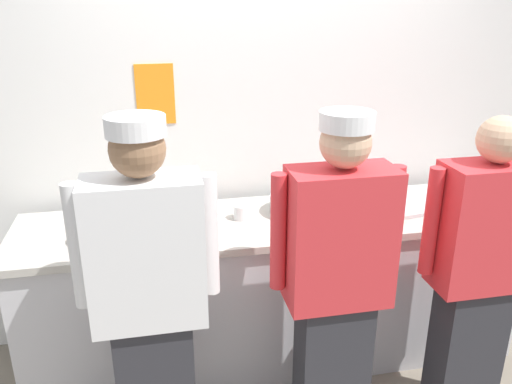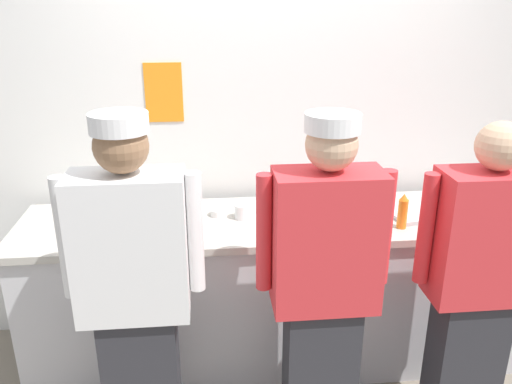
{
  "view_description": "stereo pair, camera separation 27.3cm",
  "coord_description": "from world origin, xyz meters",
  "px_view_note": "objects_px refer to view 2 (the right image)",
  "views": [
    {
      "loc": [
        -0.66,
        -2.27,
        2.11
      ],
      "look_at": [
        -0.13,
        0.33,
        1.11
      ],
      "focal_mm": 36.49,
      "sensor_mm": 36.0,
      "label": 1
    },
    {
      "loc": [
        -0.39,
        -2.31,
        2.11
      ],
      "look_at": [
        -0.13,
        0.33,
        1.11
      ],
      "focal_mm": 36.49,
      "sensor_mm": 36.0,
      "label": 2
    }
  ],
  "objects_px": {
    "chef_center": "(324,285)",
    "ramekin_green_sauce": "(218,212)",
    "chef_far_right": "(477,283)",
    "ramekin_orange_sauce": "(171,226)",
    "chef_near_left": "(135,292)",
    "squeeze_bottle_primary": "(145,218)",
    "plate_stack_front": "(91,229)",
    "squeeze_bottle_spare": "(403,212)",
    "deli_cup": "(242,211)",
    "squeeze_bottle_secondary": "(128,218)",
    "mixing_bowl_steel": "(302,205)",
    "sheet_tray": "(431,211)"
  },
  "relations": [
    {
      "from": "chef_center",
      "to": "ramekin_green_sauce",
      "type": "xyz_separation_m",
      "value": [
        -0.45,
        0.76,
        0.06
      ]
    },
    {
      "from": "chef_far_right",
      "to": "ramekin_orange_sauce",
      "type": "distance_m",
      "value": 1.56
    },
    {
      "from": "chef_near_left",
      "to": "squeeze_bottle_primary",
      "type": "height_order",
      "value": "chef_near_left"
    },
    {
      "from": "plate_stack_front",
      "to": "ramekin_orange_sauce",
      "type": "bearing_deg",
      "value": 2.35
    },
    {
      "from": "squeeze_bottle_spare",
      "to": "ramekin_orange_sauce",
      "type": "height_order",
      "value": "squeeze_bottle_spare"
    },
    {
      "from": "chef_near_left",
      "to": "deli_cup",
      "type": "height_order",
      "value": "chef_near_left"
    },
    {
      "from": "chef_far_right",
      "to": "ramekin_green_sauce",
      "type": "bearing_deg",
      "value": 147.8
    },
    {
      "from": "ramekin_green_sauce",
      "to": "plate_stack_front",
      "type": "bearing_deg",
      "value": -165.15
    },
    {
      "from": "squeeze_bottle_secondary",
      "to": "squeeze_bottle_spare",
      "type": "distance_m",
      "value": 1.46
    },
    {
      "from": "plate_stack_front",
      "to": "mixing_bowl_steel",
      "type": "xyz_separation_m",
      "value": [
        1.16,
        0.15,
        0.03
      ]
    },
    {
      "from": "ramekin_green_sauce",
      "to": "squeeze_bottle_spare",
      "type": "bearing_deg",
      "value": -15.07
    },
    {
      "from": "chef_near_left",
      "to": "chef_far_right",
      "type": "xyz_separation_m",
      "value": [
        1.57,
        0.01,
        -0.05
      ]
    },
    {
      "from": "chef_center",
      "to": "mixing_bowl_steel",
      "type": "relative_size",
      "value": 4.95
    },
    {
      "from": "chef_center",
      "to": "squeeze_bottle_primary",
      "type": "height_order",
      "value": "chef_center"
    },
    {
      "from": "chef_far_right",
      "to": "mixing_bowl_steel",
      "type": "bearing_deg",
      "value": 134.57
    },
    {
      "from": "chef_far_right",
      "to": "deli_cup",
      "type": "height_order",
      "value": "chef_far_right"
    },
    {
      "from": "ramekin_orange_sauce",
      "to": "deli_cup",
      "type": "bearing_deg",
      "value": 15.36
    },
    {
      "from": "squeeze_bottle_secondary",
      "to": "sheet_tray",
      "type": "bearing_deg",
      "value": 4.92
    },
    {
      "from": "plate_stack_front",
      "to": "squeeze_bottle_secondary",
      "type": "distance_m",
      "value": 0.22
    },
    {
      "from": "plate_stack_front",
      "to": "ramekin_green_sauce",
      "type": "distance_m",
      "value": 0.7
    },
    {
      "from": "deli_cup",
      "to": "squeeze_bottle_spare",
      "type": "bearing_deg",
      "value": -13.98
    },
    {
      "from": "ramekin_orange_sauce",
      "to": "mixing_bowl_steel",
      "type": "bearing_deg",
      "value": 10.09
    },
    {
      "from": "chef_far_right",
      "to": "squeeze_bottle_spare",
      "type": "distance_m",
      "value": 0.55
    },
    {
      "from": "mixing_bowl_steel",
      "to": "ramekin_orange_sauce",
      "type": "distance_m",
      "value": 0.75
    },
    {
      "from": "squeeze_bottle_primary",
      "to": "deli_cup",
      "type": "xyz_separation_m",
      "value": [
        0.52,
        0.16,
        -0.05
      ]
    },
    {
      "from": "squeeze_bottle_primary",
      "to": "ramekin_orange_sauce",
      "type": "bearing_deg",
      "value": 22.3
    },
    {
      "from": "chef_far_right",
      "to": "sheet_tray",
      "type": "relative_size",
      "value": 3.22
    },
    {
      "from": "mixing_bowl_steel",
      "to": "squeeze_bottle_spare",
      "type": "xyz_separation_m",
      "value": [
        0.51,
        -0.23,
        0.04
      ]
    },
    {
      "from": "sheet_tray",
      "to": "squeeze_bottle_spare",
      "type": "distance_m",
      "value": 0.32
    },
    {
      "from": "sheet_tray",
      "to": "ramekin_green_sauce",
      "type": "height_order",
      "value": "ramekin_green_sauce"
    },
    {
      "from": "mixing_bowl_steel",
      "to": "squeeze_bottle_secondary",
      "type": "height_order",
      "value": "squeeze_bottle_secondary"
    },
    {
      "from": "ramekin_orange_sauce",
      "to": "ramekin_green_sauce",
      "type": "bearing_deg",
      "value": 32.05
    },
    {
      "from": "sheet_tray",
      "to": "squeeze_bottle_spare",
      "type": "bearing_deg",
      "value": -142.68
    },
    {
      "from": "mixing_bowl_steel",
      "to": "squeeze_bottle_secondary",
      "type": "relative_size",
      "value": 1.62
    },
    {
      "from": "chef_near_left",
      "to": "plate_stack_front",
      "type": "bearing_deg",
      "value": 116.83
    },
    {
      "from": "chef_far_right",
      "to": "deli_cup",
      "type": "relative_size",
      "value": 18.08
    },
    {
      "from": "plate_stack_front",
      "to": "sheet_tray",
      "type": "relative_size",
      "value": 0.4
    },
    {
      "from": "chef_center",
      "to": "sheet_tray",
      "type": "bearing_deg",
      "value": 41.17
    },
    {
      "from": "chef_near_left",
      "to": "squeeze_bottle_primary",
      "type": "distance_m",
      "value": 0.55
    },
    {
      "from": "plate_stack_front",
      "to": "deli_cup",
      "type": "xyz_separation_m",
      "value": [
        0.81,
        0.13,
        0.02
      ]
    },
    {
      "from": "sheet_tray",
      "to": "chef_far_right",
      "type": "bearing_deg",
      "value": -94.09
    },
    {
      "from": "squeeze_bottle_primary",
      "to": "squeeze_bottle_secondary",
      "type": "bearing_deg",
      "value": -172.92
    },
    {
      "from": "squeeze_bottle_primary",
      "to": "deli_cup",
      "type": "relative_size",
      "value": 2.17
    },
    {
      "from": "plate_stack_front",
      "to": "deli_cup",
      "type": "distance_m",
      "value": 0.82
    },
    {
      "from": "deli_cup",
      "to": "sheet_tray",
      "type": "bearing_deg",
      "value": -1.31
    },
    {
      "from": "ramekin_green_sauce",
      "to": "chef_far_right",
      "type": "bearing_deg",
      "value": -32.2
    },
    {
      "from": "chef_center",
      "to": "ramekin_orange_sauce",
      "type": "height_order",
      "value": "chef_center"
    },
    {
      "from": "ramekin_orange_sauce",
      "to": "deli_cup",
      "type": "relative_size",
      "value": 1.04
    },
    {
      "from": "chef_near_left",
      "to": "plate_stack_front",
      "type": "height_order",
      "value": "chef_near_left"
    },
    {
      "from": "chef_center",
      "to": "squeeze_bottle_spare",
      "type": "distance_m",
      "value": 0.74
    }
  ]
}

